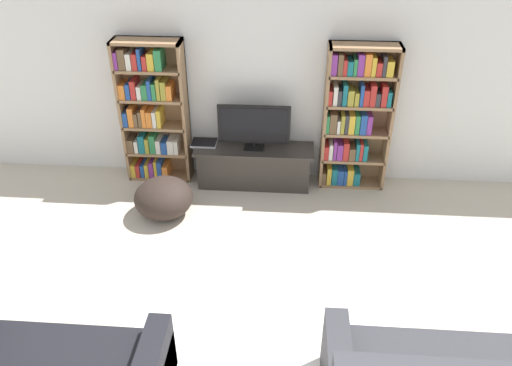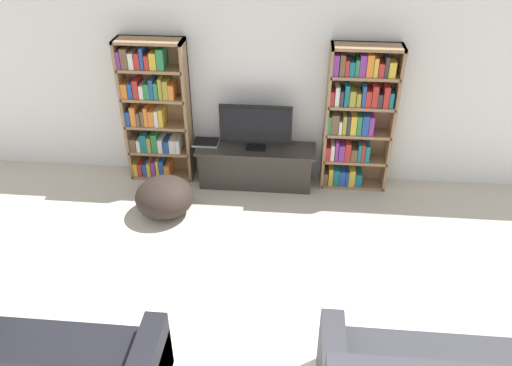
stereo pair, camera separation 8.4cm
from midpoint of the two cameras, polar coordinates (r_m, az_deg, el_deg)
wall_back at (r=6.20m, az=2.00°, el=11.58°), size 8.80×0.06×2.60m
bookshelf_left at (r=6.42m, az=-11.19°, el=8.01°), size 0.82×0.30×1.83m
bookshelf_right at (r=6.21m, az=11.78°, el=7.30°), size 0.82×0.30×1.83m
tv_stand at (r=6.41m, az=0.34°, el=2.00°), size 1.50×0.46×0.52m
television at (r=6.13m, az=0.35°, el=6.52°), size 0.89×0.16×0.58m
laptop at (r=6.41m, az=-5.36°, el=4.66°), size 0.32×0.26×0.03m
area_rug at (r=4.83m, az=1.86°, el=-14.14°), size 2.57×1.44×0.02m
beanbag_ottoman at (r=5.96m, az=-10.01°, el=-1.56°), size 0.69×0.69×0.45m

